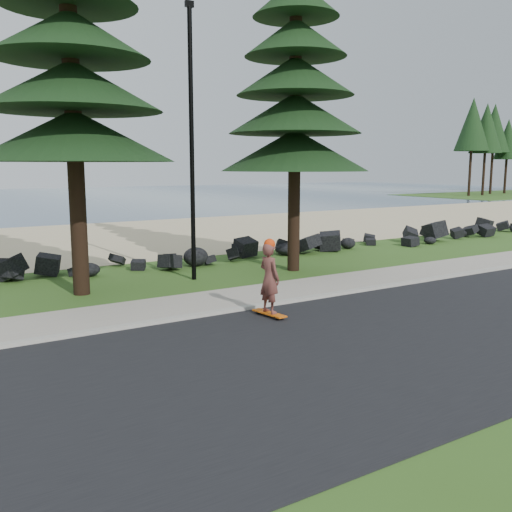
# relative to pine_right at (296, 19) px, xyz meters

# --- Properties ---
(ground) EXTENTS (160.00, 160.00, 0.00)m
(ground) POSITION_rel_pine_right_xyz_m (-3.50, -2.80, -8.02)
(ground) COLOR #35591B
(ground) RESTS_ON ground
(road) EXTENTS (160.00, 7.00, 0.02)m
(road) POSITION_rel_pine_right_xyz_m (-3.50, -7.30, -8.01)
(road) COLOR black
(road) RESTS_ON ground
(kerb) EXTENTS (160.00, 0.20, 0.10)m
(kerb) POSITION_rel_pine_right_xyz_m (-3.50, -3.70, -7.97)
(kerb) COLOR #AAA699
(kerb) RESTS_ON ground
(sidewalk) EXTENTS (160.00, 2.00, 0.08)m
(sidewalk) POSITION_rel_pine_right_xyz_m (-3.50, -2.60, -7.98)
(sidewalk) COLOR gray
(sidewalk) RESTS_ON ground
(beach_sand) EXTENTS (160.00, 15.00, 0.01)m
(beach_sand) POSITION_rel_pine_right_xyz_m (-3.50, 11.70, -8.02)
(beach_sand) COLOR #C2B681
(beach_sand) RESTS_ON ground
(seawall_boulders) EXTENTS (60.00, 2.40, 1.10)m
(seawall_boulders) POSITION_rel_pine_right_xyz_m (-3.50, 2.80, -8.02)
(seawall_boulders) COLOR black
(seawall_boulders) RESTS_ON ground
(pine_right) EXTENTS (4.80, 4.80, 12.72)m
(pine_right) POSITION_rel_pine_right_xyz_m (0.00, 0.00, 0.00)
(pine_right) COLOR black
(pine_right) RESTS_ON ground
(lamp_post) EXTENTS (0.25, 0.14, 8.14)m
(lamp_post) POSITION_rel_pine_right_xyz_m (-3.50, 0.40, -3.89)
(lamp_post) COLOR black
(lamp_post) RESTS_ON ground
(skateboarder) EXTENTS (0.46, 1.00, 1.82)m
(skateboarder) POSITION_rel_pine_right_xyz_m (-4.02, -4.55, -7.11)
(skateboarder) COLOR #DC5C0C
(skateboarder) RESTS_ON ground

